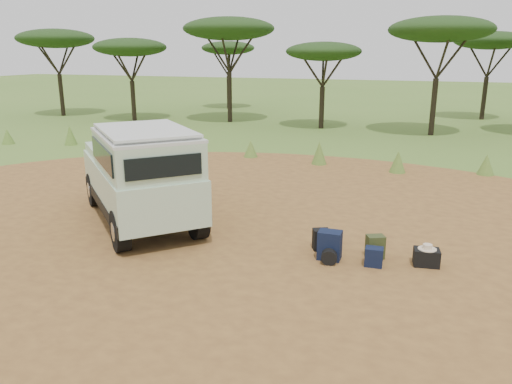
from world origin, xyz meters
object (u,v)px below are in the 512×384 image
(duffel_navy, at_px, (374,257))
(backpack_olive, at_px, (375,247))
(backpack_black, at_px, (321,239))
(safari_vehicle, at_px, (141,176))
(hard_case, at_px, (426,257))
(backpack_navy, at_px, (330,245))
(walking_staff, at_px, (142,187))

(duffel_navy, bearing_deg, backpack_olive, 91.15)
(backpack_black, relative_size, duffel_navy, 1.19)
(backpack_olive, bearing_deg, duffel_navy, -112.56)
(backpack_olive, bearing_deg, safari_vehicle, 150.06)
(hard_case, bearing_deg, backpack_olive, 169.22)
(backpack_navy, bearing_deg, duffel_navy, -3.42)
(backpack_navy, xyz_separation_m, duffel_navy, (0.93, -0.05, -0.11))
(walking_staff, relative_size, backpack_navy, 2.52)
(safari_vehicle, bearing_deg, backpack_olive, 41.18)
(safari_vehicle, height_order, duffel_navy, safari_vehicle)
(walking_staff, relative_size, backpack_olive, 3.12)
(backpack_black, distance_m, backpack_olive, 1.19)
(backpack_navy, bearing_deg, backpack_olive, 22.94)
(backpack_navy, distance_m, duffel_navy, 0.94)
(backpack_olive, bearing_deg, walking_staff, 145.84)
(backpack_navy, height_order, hard_case, backpack_navy)
(walking_staff, bearing_deg, backpack_black, -72.97)
(backpack_olive, relative_size, hard_case, 1.00)
(walking_staff, distance_m, backpack_navy, 5.48)
(safari_vehicle, distance_m, walking_staff, 0.71)
(backpack_navy, bearing_deg, safari_vehicle, 170.84)
(safari_vehicle, bearing_deg, duffel_navy, 37.02)
(hard_case, bearing_deg, backpack_navy, -178.17)
(backpack_black, height_order, hard_case, backpack_black)
(safari_vehicle, height_order, walking_staff, safari_vehicle)
(safari_vehicle, bearing_deg, hard_case, 41.32)
(backpack_black, height_order, backpack_navy, backpack_navy)
(hard_case, bearing_deg, walking_staff, 164.76)
(safari_vehicle, height_order, backpack_navy, safari_vehicle)
(backpack_navy, relative_size, hard_case, 1.24)
(backpack_olive, height_order, duffel_navy, backpack_olive)
(backpack_navy, bearing_deg, walking_staff, 166.30)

